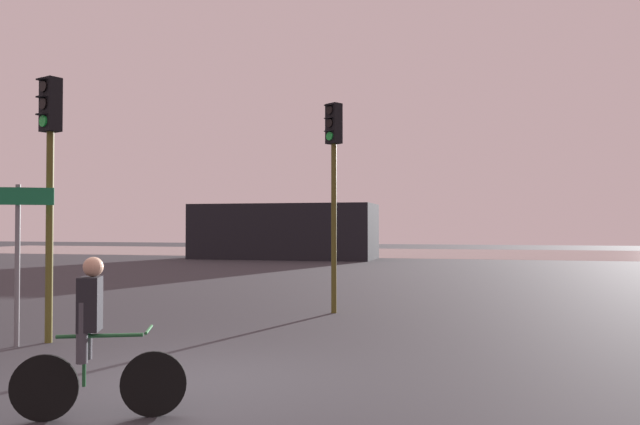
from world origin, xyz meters
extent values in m
plane|color=#333338|center=(0.00, 0.00, 0.00)|extent=(120.00, 120.00, 0.00)
cube|color=gray|center=(0.00, 38.37, 0.00)|extent=(80.00, 16.00, 0.01)
cube|color=black|center=(-7.58, 28.37, 1.62)|extent=(10.77, 4.00, 3.23)
cylinder|color=#4C4719|center=(0.43, 6.54, 1.88)|extent=(0.12, 0.12, 3.77)
cube|color=black|center=(0.43, 6.54, 4.22)|extent=(0.40, 0.38, 0.90)
cylinder|color=black|center=(0.36, 6.43, 4.51)|extent=(0.18, 0.13, 0.19)
cube|color=black|center=(0.35, 6.41, 4.62)|extent=(0.22, 0.20, 0.02)
cylinder|color=black|center=(0.36, 6.43, 4.22)|extent=(0.18, 0.13, 0.19)
cube|color=black|center=(0.35, 6.41, 4.33)|extent=(0.22, 0.20, 0.02)
cylinder|color=green|center=(0.36, 6.43, 3.93)|extent=(0.18, 0.13, 0.19)
cube|color=black|center=(0.35, 6.41, 4.04)|extent=(0.22, 0.20, 0.02)
cylinder|color=#4C4719|center=(-3.37, 1.95, 1.75)|extent=(0.12, 0.12, 3.50)
cube|color=black|center=(-3.37, 1.95, 3.95)|extent=(0.38, 0.34, 0.90)
cylinder|color=black|center=(-3.42, 1.82, 4.24)|extent=(0.19, 0.10, 0.19)
cube|color=black|center=(-3.43, 1.80, 4.35)|extent=(0.22, 0.18, 0.02)
cylinder|color=black|center=(-3.42, 1.82, 3.95)|extent=(0.19, 0.10, 0.19)
cube|color=black|center=(-3.43, 1.80, 4.06)|extent=(0.22, 0.18, 0.02)
cylinder|color=green|center=(-3.42, 1.82, 3.66)|extent=(0.19, 0.10, 0.19)
cube|color=black|center=(-3.43, 1.80, 3.77)|extent=(0.22, 0.18, 0.02)
cylinder|color=slate|center=(-3.64, 1.54, 1.30)|extent=(0.08, 0.08, 2.60)
cube|color=#116038|center=(-3.62, 1.49, 2.41)|extent=(0.99, 0.54, 0.28)
cylinder|color=black|center=(0.33, -1.25, 0.33)|extent=(0.63, 0.29, 0.66)
cylinder|color=black|center=(-0.64, -1.66, 0.33)|extent=(0.63, 0.29, 0.66)
cylinder|color=#1E592D|center=(-0.15, -1.46, 0.83)|extent=(0.79, 0.36, 0.04)
cylinder|color=#1E592D|center=(-0.29, -1.51, 0.61)|extent=(0.04, 0.04, 0.55)
cylinder|color=#1E592D|center=(0.29, -1.27, 0.88)|extent=(0.20, 0.44, 0.03)
cylinder|color=#3F3F47|center=(-0.25, -1.61, 0.88)|extent=(0.11, 0.11, 0.60)
cylinder|color=#3F3F47|center=(-0.33, -1.42, 0.88)|extent=(0.11, 0.11, 0.60)
cube|color=black|center=(-0.24, -1.49, 1.15)|extent=(0.30, 0.35, 0.54)
sphere|color=tan|center=(-0.22, -1.48, 1.52)|extent=(0.20, 0.20, 0.20)
camera|label=1|loc=(3.51, -6.99, 1.93)|focal=35.00mm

